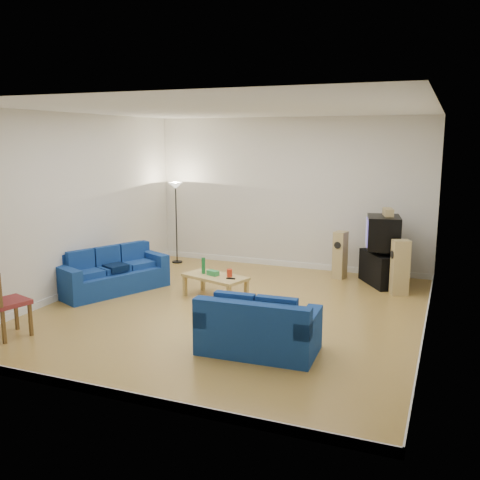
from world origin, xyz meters
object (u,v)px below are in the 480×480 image
at_px(sofa_three_seat, 111,276).
at_px(coffee_table, 215,279).
at_px(tv_stand, 383,268).
at_px(sofa_loveseat, 258,332).
at_px(television, 383,232).

distance_m(sofa_three_seat, coffee_table, 2.00).
xyz_separation_m(sofa_three_seat, tv_stand, (4.59, 2.31, 0.03)).
bearing_deg(sofa_loveseat, tv_stand, 72.53).
bearing_deg(television, tv_stand, 141.97).
distance_m(sofa_loveseat, television, 4.18).
relative_size(sofa_loveseat, television, 1.74).
distance_m(sofa_three_seat, tv_stand, 5.14).
height_order(coffee_table, television, television).
relative_size(sofa_loveseat, coffee_table, 1.24).
bearing_deg(coffee_table, sofa_loveseat, -52.81).
xyz_separation_m(tv_stand, television, (-0.03, -0.06, 0.71)).
bearing_deg(sofa_three_seat, tv_stand, 140.89).
bearing_deg(sofa_three_seat, sofa_loveseat, 87.97).
bearing_deg(tv_stand, television, -60.01).
relative_size(tv_stand, television, 1.13).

